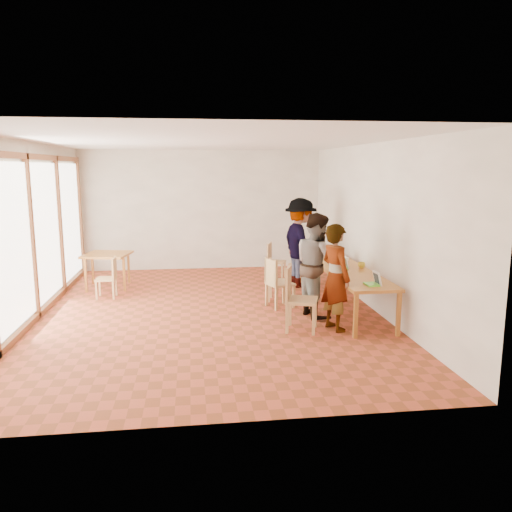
{
  "coord_description": "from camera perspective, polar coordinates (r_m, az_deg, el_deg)",
  "views": [
    {
      "loc": [
        -0.28,
        -8.7,
        2.57
      ],
      "look_at": [
        0.79,
        -0.52,
        1.1
      ],
      "focal_mm": 35.0,
      "sensor_mm": 36.0,
      "label": 1
    }
  ],
  "objects": [
    {
      "name": "wall_right",
      "position": [
        9.36,
        13.15,
        3.28
      ],
      "size": [
        0.1,
        8.0,
        3.0
      ],
      "primitive_type": "cube",
      "color": "white",
      "rests_on": "ground"
    },
    {
      "name": "wall_front",
      "position": [
        4.83,
        -3.94,
        -2.7
      ],
      "size": [
        6.0,
        0.1,
        3.0
      ],
      "primitive_type": "cube",
      "color": "white",
      "rests_on": "ground"
    },
    {
      "name": "laptop_far",
      "position": [
        10.02,
        9.36,
        -0.13
      ],
      "size": [
        0.25,
        0.29,
        0.23
      ],
      "rotation": [
        0.0,
        0.0,
        -0.06
      ],
      "color": "#62CD34",
      "rests_on": "communal_table"
    },
    {
      "name": "person_near",
      "position": [
        7.99,
        9.09,
        -2.42
      ],
      "size": [
        0.59,
        0.72,
        1.71
      ],
      "primitive_type": "imported",
      "rotation": [
        0.0,
        0.0,
        1.91
      ],
      "color": "gray",
      "rests_on": "ground"
    },
    {
      "name": "green_bottle",
      "position": [
        10.03,
        8.28,
        0.36
      ],
      "size": [
        0.07,
        0.07,
        0.28
      ],
      "primitive_type": "cylinder",
      "color": "#126821",
      "rests_on": "communal_table"
    },
    {
      "name": "chair_near",
      "position": [
        7.92,
        4.46,
        -4.06
      ],
      "size": [
        0.61,
        0.61,
        0.55
      ],
      "rotation": [
        0.0,
        0.0,
        -0.32
      ],
      "color": "tan",
      "rests_on": "ground"
    },
    {
      "name": "side_table",
      "position": [
        11.17,
        -16.64,
        -0.12
      ],
      "size": [
        0.9,
        0.9,
        0.75
      ],
      "rotation": [
        0.0,
        0.0,
        -0.19
      ],
      "color": "#AA6925",
      "rests_on": "ground"
    },
    {
      "name": "chair_empty",
      "position": [
        11.63,
        1.94,
        -0.1
      ],
      "size": [
        0.5,
        0.5,
        0.44
      ],
      "rotation": [
        0.0,
        0.0,
        -0.38
      ],
      "color": "tan",
      "rests_on": "ground"
    },
    {
      "name": "black_pouch",
      "position": [
        11.08,
        8.88,
        0.77
      ],
      "size": [
        0.16,
        0.26,
        0.09
      ],
      "primitive_type": "cube",
      "color": "black",
      "rests_on": "communal_table"
    },
    {
      "name": "chair_spare",
      "position": [
        10.31,
        -16.33,
        -1.91
      ],
      "size": [
        0.39,
        0.39,
        0.43
      ],
      "rotation": [
        0.0,
        0.0,
        3.12
      ],
      "color": "tan",
      "rests_on": "ground"
    },
    {
      "name": "pink_phone",
      "position": [
        8.92,
        9.3,
        -1.75
      ],
      "size": [
        0.05,
        0.1,
        0.01
      ],
      "primitive_type": "cube",
      "color": "#D24383",
      "rests_on": "communal_table"
    },
    {
      "name": "ceiling",
      "position": [
        8.72,
        -5.74,
        13.02
      ],
      "size": [
        6.0,
        8.0,
        0.04
      ],
      "primitive_type": "cube",
      "color": "white",
      "rests_on": "wall_back"
    },
    {
      "name": "clear_glass",
      "position": [
        8.31,
        9.92,
        -2.38
      ],
      "size": [
        0.07,
        0.07,
        0.09
      ],
      "primitive_type": "cylinder",
      "color": "silver",
      "rests_on": "communal_table"
    },
    {
      "name": "wall_back",
      "position": [
        12.75,
        -6.18,
        5.23
      ],
      "size": [
        6.0,
        0.1,
        3.0
      ],
      "primitive_type": "cube",
      "color": "white",
      "rests_on": "ground"
    },
    {
      "name": "yellow_mug",
      "position": [
        9.34,
        11.97,
        -1.02
      ],
      "size": [
        0.16,
        0.16,
        0.11
      ],
      "primitive_type": "imported",
      "rotation": [
        0.0,
        0.0,
        -0.24
      ],
      "color": "yellow",
      "rests_on": "communal_table"
    },
    {
      "name": "person_far",
      "position": [
        10.82,
        5.08,
        1.52
      ],
      "size": [
        0.96,
        1.36,
        1.93
      ],
      "primitive_type": "imported",
      "rotation": [
        0.0,
        0.0,
        1.78
      ],
      "color": "gray",
      "rests_on": "ground"
    },
    {
      "name": "chair_far",
      "position": [
        9.19,
        2.25,
        -2.49
      ],
      "size": [
        0.55,
        0.55,
        0.49
      ],
      "rotation": [
        0.0,
        0.0,
        0.35
      ],
      "color": "tan",
      "rests_on": "ground"
    },
    {
      "name": "ground",
      "position": [
        9.07,
        -5.4,
        -6.39
      ],
      "size": [
        8.0,
        8.0,
        0.0
      ],
      "primitive_type": "plane",
      "color": "#AC4429",
      "rests_on": "ground"
    },
    {
      "name": "window_wall",
      "position": [
        9.17,
        -24.41,
        2.5
      ],
      "size": [
        0.1,
        8.0,
        3.0
      ],
      "primitive_type": "cube",
      "color": "white",
      "rests_on": "ground"
    },
    {
      "name": "condiment_cup",
      "position": [
        10.04,
        10.34,
        -0.33
      ],
      "size": [
        0.08,
        0.08,
        0.06
      ],
      "primitive_type": "cylinder",
      "color": "white",
      "rests_on": "communal_table"
    },
    {
      "name": "communal_table",
      "position": [
        9.56,
        9.62,
        -1.3
      ],
      "size": [
        0.8,
        4.0,
        0.75
      ],
      "color": "#AA6925",
      "rests_on": "ground"
    },
    {
      "name": "laptop_mid",
      "position": [
        9.25,
        10.03,
        -1.02
      ],
      "size": [
        0.26,
        0.29,
        0.22
      ],
      "rotation": [
        0.0,
        0.0,
        -0.15
      ],
      "color": "#62CD34",
      "rests_on": "communal_table"
    },
    {
      "name": "laptop_near",
      "position": [
        8.03,
        13.36,
        -2.84
      ],
      "size": [
        0.23,
        0.27,
        0.21
      ],
      "rotation": [
        0.0,
        0.0,
        0.05
      ],
      "color": "#62CD34",
      "rests_on": "communal_table"
    },
    {
      "name": "chair_mid",
      "position": [
        9.71,
        2.05,
        -2.23
      ],
      "size": [
        0.46,
        0.46,
        0.43
      ],
      "rotation": [
        0.0,
        0.0,
        -0.27
      ],
      "color": "tan",
      "rests_on": "ground"
    },
    {
      "name": "person_mid",
      "position": [
        8.7,
        6.98,
        -1.0
      ],
      "size": [
        0.83,
        0.99,
        1.81
      ],
      "primitive_type": "imported",
      "rotation": [
        0.0,
        0.0,
        1.75
      ],
      "color": "gray",
      "rests_on": "ground"
    }
  ]
}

